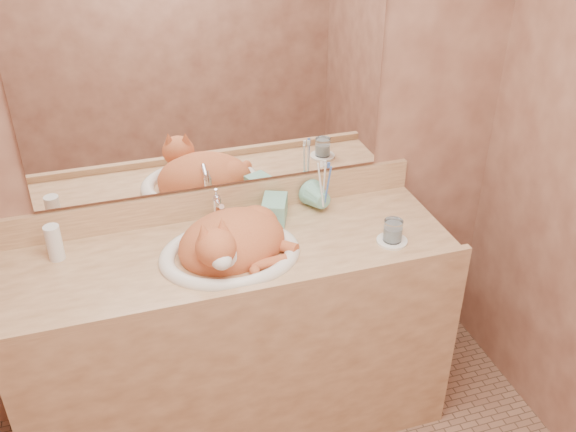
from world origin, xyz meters
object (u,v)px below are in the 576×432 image
object	(u,v)px
vanity_counter	(238,341)
water_glass	(393,231)
soap_dispenser	(273,206)
sink_basin	(229,237)
cat	(231,240)
toothbrush_cup	(324,203)

from	to	relation	value
vanity_counter	water_glass	distance (m)	0.75
vanity_counter	soap_dispenser	distance (m)	0.56
vanity_counter	sink_basin	xyz separation A→B (m)	(-0.01, -0.02, 0.50)
cat	sink_basin	bearing A→B (deg)	179.87
toothbrush_cup	soap_dispenser	bearing A→B (deg)	-168.88
soap_dispenser	water_glass	bearing A→B (deg)	-7.05
soap_dispenser	water_glass	xyz separation A→B (m)	(0.39, -0.22, -0.05)
sink_basin	water_glass	xyz separation A→B (m)	(0.58, -0.09, -0.03)
sink_basin	soap_dispenser	bearing A→B (deg)	34.06
soap_dispenser	water_glass	size ratio (longest dim) A/B	2.46
sink_basin	toothbrush_cup	size ratio (longest dim) A/B	4.56
vanity_counter	toothbrush_cup	world-z (taller)	toothbrush_cup
water_glass	sink_basin	bearing A→B (deg)	170.75
vanity_counter	water_glass	xyz separation A→B (m)	(0.57, -0.11, 0.48)
cat	soap_dispenser	world-z (taller)	soap_dispenser
vanity_counter	cat	bearing A→B (deg)	-109.26
cat	vanity_counter	bearing A→B (deg)	56.38
sink_basin	cat	distance (m)	0.02
sink_basin	soap_dispenser	xyz separation A→B (m)	(0.19, 0.12, 0.02)
cat	water_glass	xyz separation A→B (m)	(0.57, -0.10, -0.01)
vanity_counter	water_glass	size ratio (longest dim) A/B	19.74
toothbrush_cup	vanity_counter	bearing A→B (deg)	-159.74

